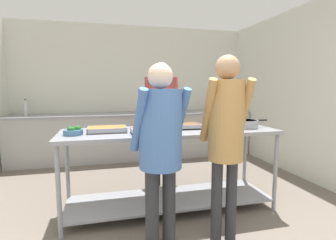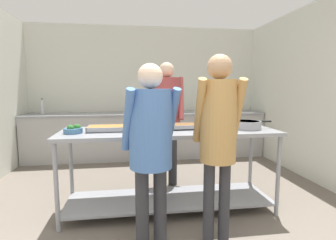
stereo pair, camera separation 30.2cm
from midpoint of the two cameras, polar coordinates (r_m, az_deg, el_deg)
name	(u,v)px [view 1 (the left image)]	position (r m, az deg, el deg)	size (l,w,h in m)	color
wall_rear	(134,91)	(5.56, -9.06, 6.20)	(4.81, 0.06, 2.65)	silver
wall_right	(309,93)	(4.41, 26.60, 5.33)	(0.06, 4.50, 2.65)	silver
back_counter	(136,136)	(5.28, -8.51, -3.37)	(4.65, 0.65, 0.90)	#A8A8A8
serving_counter	(170,156)	(3.00, -2.44, -7.87)	(2.39, 0.75, 0.93)	gray
broccoli_bowl	(73,131)	(2.84, -22.83, -2.33)	(0.19, 0.19, 0.09)	#3D668C
serving_tray_roast	(107,129)	(2.92, -16.04, -2.01)	(0.41, 0.30, 0.05)	gray
serving_tray_greens	(152,131)	(2.73, -6.71, -2.42)	(0.42, 0.27, 0.05)	gray
serving_tray_vegetables	(184,126)	(3.04, 0.71, -1.39)	(0.36, 0.26, 0.05)	gray
plate_stack	(220,129)	(2.91, 8.30, -1.87)	(0.23, 0.23, 0.05)	white
sauce_pan	(245,123)	(3.18, 13.76, -0.76)	(0.45, 0.31, 0.09)	gray
guest_serving_left	(160,138)	(2.22, -5.58, -3.87)	(0.51, 0.40, 1.60)	#2D2D33
guest_serving_right	(226,128)	(2.31, 8.88, -1.70)	(0.43, 0.35, 1.68)	#2D2D33
cook_behind_counter	(162,111)	(3.69, -3.69, 2.01)	(0.52, 0.40, 1.75)	#2D2D33
water_bottle	(26,108)	(5.42, -30.02, 2.26)	(0.07, 0.07, 0.30)	silver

